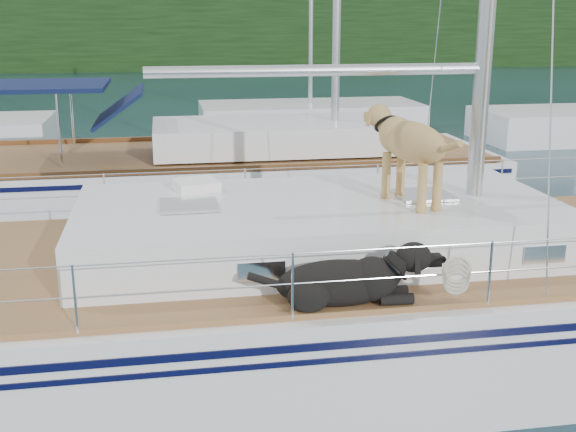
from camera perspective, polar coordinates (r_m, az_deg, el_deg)
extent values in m
plane|color=black|center=(8.37, -3.20, -11.14)|extent=(120.00, 120.00, 0.00)
cube|color=black|center=(52.44, -9.28, 14.61)|extent=(90.00, 3.00, 6.00)
cube|color=#595147|center=(53.73, -9.19, 12.07)|extent=(92.00, 1.00, 1.20)
cube|color=white|center=(8.16, -3.25, -8.00)|extent=(12.00, 3.80, 1.40)
cube|color=#9C6E3E|center=(7.90, -3.33, -3.14)|extent=(11.52, 3.50, 0.06)
cube|color=white|center=(7.93, 2.38, -0.74)|extent=(5.20, 2.50, 0.55)
cylinder|color=silver|center=(7.63, 2.53, 11.43)|extent=(3.60, 0.12, 0.12)
cylinder|color=silver|center=(6.06, -1.49, -3.11)|extent=(10.56, 0.01, 0.01)
cylinder|color=silver|center=(9.42, -4.63, 3.65)|extent=(10.56, 0.01, 0.01)
cube|color=#1B3EAC|center=(9.09, -12.41, -0.58)|extent=(0.77, 0.59, 0.05)
cube|color=white|center=(8.38, -7.26, 2.42)|extent=(0.56, 0.50, 0.12)
torus|color=beige|center=(6.47, 13.21, -4.17)|extent=(0.33, 0.15, 0.32)
cube|color=white|center=(14.48, -5.65, 2.32)|extent=(11.00, 3.50, 1.30)
cube|color=#9C6E3E|center=(14.35, -5.72, 4.84)|extent=(10.56, 3.29, 0.06)
cube|color=white|center=(14.42, -0.97, 6.39)|extent=(4.80, 2.30, 0.55)
cube|color=#101B45|center=(14.29, -18.97, 9.72)|extent=(2.40, 2.30, 0.08)
cube|color=white|center=(24.16, 1.76, 7.62)|extent=(7.20, 3.00, 1.10)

